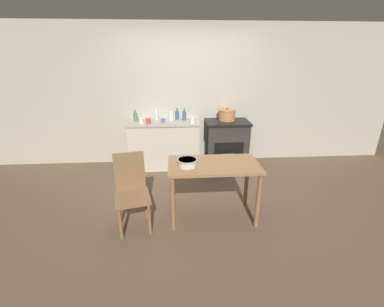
# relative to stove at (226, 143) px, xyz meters

# --- Properties ---
(ground_plane) EXTENTS (14.00, 14.00, 0.00)m
(ground_plane) POSITION_rel_stove_xyz_m (-0.71, -1.28, -0.43)
(ground_plane) COLOR brown
(wall_back) EXTENTS (8.00, 0.07, 2.55)m
(wall_back) POSITION_rel_stove_xyz_m (-0.71, 0.30, 0.84)
(wall_back) COLOR #B2AD9E
(wall_back) RESTS_ON ground_plane
(counter_cabinet) EXTENTS (1.29, 0.56, 0.87)m
(counter_cabinet) POSITION_rel_stove_xyz_m (-1.17, 0.00, 0.00)
(counter_cabinet) COLOR beige
(counter_cabinet) RESTS_ON ground_plane
(stove) EXTENTS (0.80, 0.58, 0.86)m
(stove) POSITION_rel_stove_xyz_m (0.00, 0.00, 0.00)
(stove) COLOR #2D2B28
(stove) RESTS_ON ground_plane
(work_table) EXTENTS (1.12, 0.62, 0.75)m
(work_table) POSITION_rel_stove_xyz_m (-0.50, -1.69, 0.20)
(work_table) COLOR #997047
(work_table) RESTS_ON ground_plane
(chair) EXTENTS (0.48, 0.48, 0.93)m
(chair) POSITION_rel_stove_xyz_m (-1.50, -1.80, 0.05)
(chair) COLOR olive
(chair) RESTS_ON ground_plane
(flour_sack) EXTENTS (0.23, 0.16, 0.37)m
(flour_sack) POSITION_rel_stove_xyz_m (-0.04, -0.47, -0.25)
(flour_sack) COLOR beige
(flour_sack) RESTS_ON ground_plane
(stock_pot) EXTENTS (0.32, 0.32, 0.22)m
(stock_pot) POSITION_rel_stove_xyz_m (-0.00, 0.06, 0.53)
(stock_pot) COLOR #B77A47
(stock_pot) RESTS_ON stove
(mixing_bowl_large) EXTENTS (0.24, 0.24, 0.09)m
(mixing_bowl_large) POSITION_rel_stove_xyz_m (-0.83, -1.74, 0.37)
(mixing_bowl_large) COLOR silver
(mixing_bowl_large) RESTS_ON work_table
(bottle_far_left) EXTENTS (0.08, 0.08, 0.22)m
(bottle_far_left) POSITION_rel_stove_xyz_m (-1.03, 0.09, 0.52)
(bottle_far_left) COLOR silver
(bottle_far_left) RESTS_ON counter_cabinet
(bottle_left) EXTENTS (0.07, 0.07, 0.28)m
(bottle_left) POSITION_rel_stove_xyz_m (-1.31, 0.18, 0.54)
(bottle_left) COLOR silver
(bottle_left) RESTS_ON counter_cabinet
(bottle_mid_left) EXTENTS (0.07, 0.07, 0.23)m
(bottle_mid_left) POSITION_rel_stove_xyz_m (-0.79, 0.09, 0.52)
(bottle_mid_left) COLOR #3D5675
(bottle_mid_left) RESTS_ON counter_cabinet
(bottle_center_left) EXTENTS (0.07, 0.07, 0.22)m
(bottle_center_left) POSITION_rel_stove_xyz_m (-1.67, 0.05, 0.52)
(bottle_center_left) COLOR #517F5B
(bottle_center_left) RESTS_ON counter_cabinet
(bottle_center) EXTENTS (0.07, 0.07, 0.21)m
(bottle_center) POSITION_rel_stove_xyz_m (-0.92, 0.17, 0.52)
(bottle_center) COLOR #3D5675
(bottle_center) RESTS_ON counter_cabinet
(cup_center_right) EXTENTS (0.07, 0.07, 0.08)m
(cup_center_right) POSITION_rel_stove_xyz_m (-1.17, -0.07, 0.47)
(cup_center_right) COLOR #4C6B99
(cup_center_right) RESTS_ON counter_cabinet
(cup_mid_right) EXTENTS (0.08, 0.08, 0.10)m
(cup_mid_right) POSITION_rel_stove_xyz_m (-1.43, -0.15, 0.49)
(cup_mid_right) COLOR #B74C42
(cup_mid_right) RESTS_ON counter_cabinet
(cup_right) EXTENTS (0.08, 0.08, 0.10)m
(cup_right) POSITION_rel_stove_xyz_m (-1.55, -0.11, 0.48)
(cup_right) COLOR silver
(cup_right) RESTS_ON counter_cabinet
(cup_far_right) EXTENTS (0.09, 0.09, 0.10)m
(cup_far_right) POSITION_rel_stove_xyz_m (-0.65, -0.12, 0.48)
(cup_far_right) COLOR silver
(cup_far_right) RESTS_ON counter_cabinet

